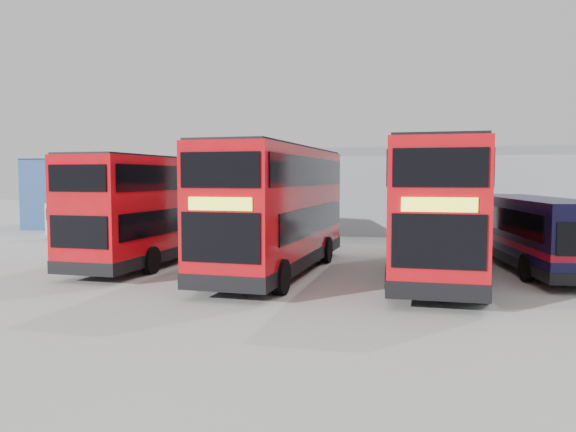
# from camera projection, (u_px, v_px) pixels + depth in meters

# --- Properties ---
(ground_plane) EXTENTS (120.00, 120.00, 0.00)m
(ground_plane) POSITION_uv_depth(u_px,v_px,m) (246.00, 273.00, 21.77)
(ground_plane) COLOR #A5A5A0
(ground_plane) RESTS_ON ground
(office_block) EXTENTS (12.30, 8.32, 5.12)m
(office_block) POSITION_uv_depth(u_px,v_px,m) (126.00, 192.00, 41.79)
(office_block) COLOR navy
(office_block) RESTS_ON ground
(maintenance_shed) EXTENTS (30.50, 12.00, 5.89)m
(maintenance_shed) POSITION_uv_depth(u_px,v_px,m) (427.00, 193.00, 39.73)
(maintenance_shed) COLOR #90969D
(maintenance_shed) RESTS_ON ground
(double_decker_left) EXTENTS (3.48, 10.97, 4.57)m
(double_decker_left) POSITION_uv_depth(u_px,v_px,m) (156.00, 210.00, 24.27)
(double_decker_left) COLOR red
(double_decker_left) RESTS_ON ground
(double_decker_centre) EXTENTS (3.82, 11.71, 4.87)m
(double_decker_centre) POSITION_uv_depth(u_px,v_px,m) (278.00, 210.00, 21.70)
(double_decker_centre) COLOR red
(double_decker_centre) RESTS_ON ground
(double_decker_right) EXTENTS (3.54, 11.80, 4.93)m
(double_decker_right) POSITION_uv_depth(u_px,v_px,m) (436.00, 211.00, 20.62)
(double_decker_right) COLOR red
(double_decker_right) RESTS_ON ground
(single_decker_blue) EXTENTS (3.45, 10.79, 2.88)m
(single_decker_blue) POSITION_uv_depth(u_px,v_px,m) (532.00, 234.00, 22.66)
(single_decker_blue) COLOR black
(single_decker_blue) RESTS_ON ground
(panel_van) EXTENTS (2.97, 5.24, 2.16)m
(panel_van) POSITION_uv_depth(u_px,v_px,m) (76.00, 217.00, 35.28)
(panel_van) COLOR silver
(panel_van) RESTS_ON ground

